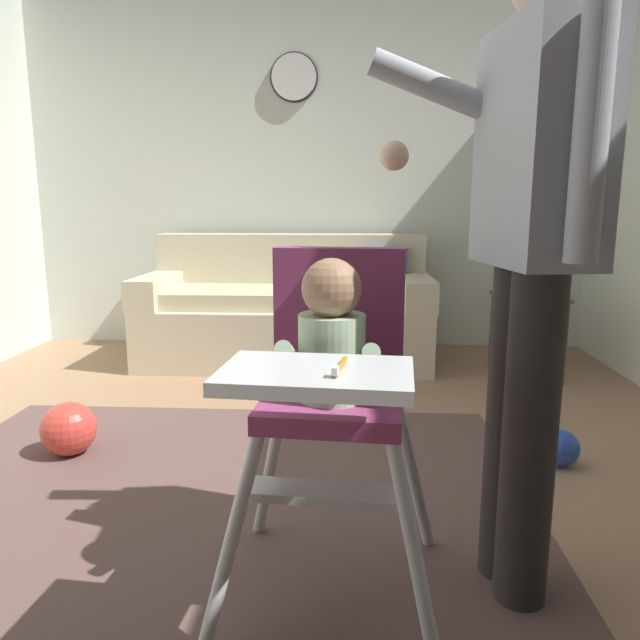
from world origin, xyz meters
name	(u,v)px	position (x,y,z in m)	size (l,w,h in m)	color
ground	(256,504)	(0.00, 0.00, -0.05)	(5.74, 6.52, 0.10)	#9D7455
wall_far	(307,170)	(0.00, 2.49, 1.32)	(4.94, 0.06, 2.65)	silver
area_rug	(170,567)	(-0.18, -0.48, 0.00)	(2.40, 2.76, 0.01)	brown
couch	(288,312)	(-0.09, 1.97, 0.33)	(1.95, 0.86, 0.86)	beige
high_chair	(333,366)	(0.31, -0.56, 0.65)	(0.65, 0.76, 0.95)	silver
adult_standing	(530,249)	(0.81, -0.50, 0.95)	(0.56, 0.50, 1.68)	#2D2928
toy_ball	(561,448)	(1.22, 0.31, 0.08)	(0.15, 0.15, 0.15)	#284CB7
toy_ball_second	(69,429)	(-0.86, 0.30, 0.12)	(0.23, 0.23, 0.23)	#D13D33
side_table	(528,317)	(1.44, 1.63, 0.38)	(0.40, 0.40, 0.52)	brown
sippy_cup	(537,287)	(1.48, 1.63, 0.57)	(0.07, 0.07, 0.10)	gold
wall_clock	(294,77)	(-0.09, 2.45, 1.97)	(0.35, 0.04, 0.35)	white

